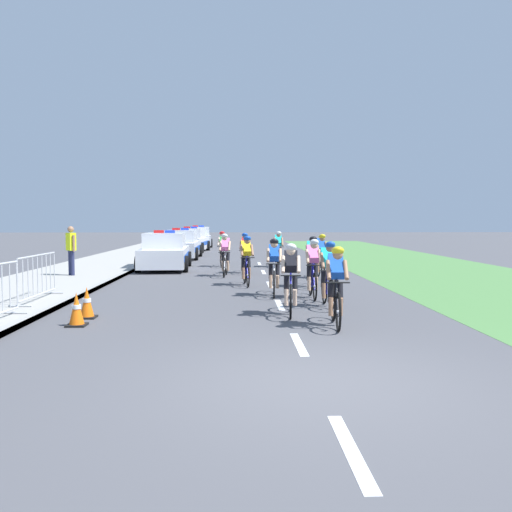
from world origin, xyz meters
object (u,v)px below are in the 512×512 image
Objects in this scene: cyclist_seventh at (312,261)px; cyclist_eleventh at (278,249)px; police_car_nearest at (165,253)px; cyclist_ninth at (225,254)px; police_car_furthest at (198,238)px; police_car_third at (191,241)px; cyclist_second at (291,278)px; cyclist_tenth at (245,252)px; crowd_barrier_middle at (38,278)px; cyclist_lead at (336,285)px; cyclist_fourth at (313,268)px; cyclist_third at (328,273)px; cyclist_sixth at (246,260)px; cyclist_eighth at (321,255)px; traffic_cone_near at (87,303)px; spectator_closest at (71,247)px; cyclist_twelfth at (223,248)px; traffic_cone_mid at (77,310)px; cyclist_fifth at (274,266)px; police_car_second at (181,245)px.

cyclist_eleventh is at bearing 94.18° from cyclist_seventh.
cyclist_seventh is 0.39× the size of police_car_nearest.
police_car_furthest is (-2.52, 21.23, -0.11)m from cyclist_ninth.
cyclist_eleventh is 12.14m from police_car_third.
cyclist_second is 9.06m from cyclist_tenth.
police_car_third is at bearing 85.26° from crowd_barrier_middle.
crowd_barrier_middle is (-6.57, 2.83, -0.14)m from cyclist_lead.
cyclist_fourth is 9.15m from cyclist_eleventh.
cyclist_third is 22.30m from police_car_third.
cyclist_sixth is (-1.66, 2.75, 0.00)m from cyclist_fourth.
cyclist_eighth is 6.83m from police_car_nearest.
cyclist_fourth is 5.67m from traffic_cone_near.
traffic_cone_near is at bearing -108.05° from cyclist_ninth.
cyclist_twelfth is at bearing 42.20° from spectator_closest.
cyclist_twelfth reaches higher than crowd_barrier_middle.
cyclist_seventh reaches higher than traffic_cone_mid.
spectator_closest reaches higher than police_car_furthest.
cyclist_third is 11.12m from cyclist_twelfth.
traffic_cone_near is 0.38× the size of spectator_closest.
cyclist_twelfth is at bearing 97.76° from cyclist_sixth.
cyclist_twelfth is 2.69× the size of traffic_cone_mid.
police_car_nearest is (-4.69, -0.86, -0.11)m from cyclist_eleventh.
cyclist_third is (0.96, 1.04, 0.00)m from cyclist_second.
cyclist_sixth is 6.71m from cyclist_twelfth.
police_car_third is (-2.52, 14.88, -0.11)m from cyclist_ninth.
cyclist_fifth is 1.00× the size of cyclist_twelfth.
cyclist_ninth is (-2.29, 9.13, 0.00)m from cyclist_lead.
crowd_barrier_middle reaches higher than traffic_cone_mid.
cyclist_fourth reaches higher than crowd_barrier_middle.
police_car_furthest is (-3.23, 23.94, -0.11)m from cyclist_sixth.
cyclist_tenth is at bearing 16.41° from spectator_closest.
cyclist_seventh is at bearing -73.93° from police_car_third.
cyclist_sixth and cyclist_eighth have the same top height.
cyclist_second reaches higher than traffic_cone_mid.
police_car_third is (-5.19, 18.03, -0.11)m from cyclist_seventh.
cyclist_third is 1.00× the size of cyclist_eighth.
spectator_closest is at bearing -149.81° from cyclist_eleventh.
cyclist_fifth is 4.67m from cyclist_eighth.
cyclist_eighth is 11.30m from police_car_second.
police_car_furthest reaches higher than cyclist_sixth.
cyclist_fourth is 27.14m from police_car_furthest.
spectator_closest is at bearing 131.50° from cyclist_lead.
police_car_third is (-5.83, 15.61, -0.11)m from cyclist_eighth.
cyclist_third is 9.95m from spectator_closest.
cyclist_eighth is 3.39m from cyclist_ninth.
cyclist_ninth is at bearing -87.12° from cyclist_twelfth.
police_car_nearest reaches higher than cyclist_third.
cyclist_seventh and cyclist_twelfth have the same top height.
cyclist_fifth is 26.52m from police_car_furthest.
police_car_second is 0.97× the size of police_car_furthest.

